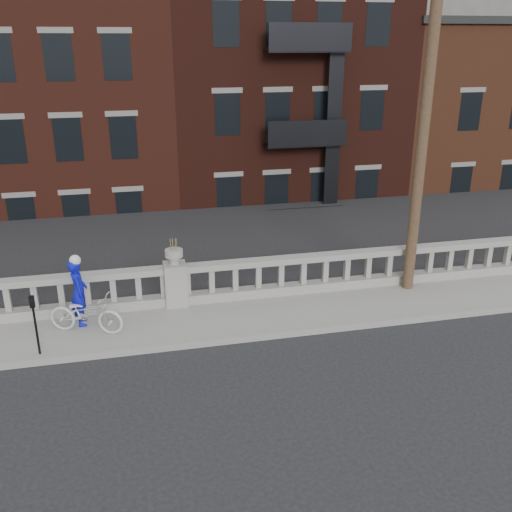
{
  "coord_description": "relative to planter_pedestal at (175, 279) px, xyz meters",
  "views": [
    {
      "loc": [
        -0.95,
        -9.25,
        6.47
      ],
      "look_at": [
        1.9,
        3.2,
        1.57
      ],
      "focal_mm": 40.0,
      "sensor_mm": 36.0,
      "label": 1
    }
  ],
  "objects": [
    {
      "name": "ground",
      "position": [
        0.0,
        -3.95,
        -0.83
      ],
      "size": [
        120.0,
        120.0,
        0.0
      ],
      "primitive_type": "plane",
      "color": "black",
      "rests_on": "ground"
    },
    {
      "name": "balustrade",
      "position": [
        0.0,
        0.0,
        -0.19
      ],
      "size": [
        28.0,
        0.34,
        1.03
      ],
      "color": "gray",
      "rests_on": "sidewalk"
    },
    {
      "name": "bicycle",
      "position": [
        -2.13,
        -1.0,
        -0.22
      ],
      "size": [
        1.85,
        1.21,
        0.92
      ],
      "primitive_type": "imported",
      "rotation": [
        0.0,
        0.0,
        1.19
      ],
      "color": "silver",
      "rests_on": "sidewalk"
    },
    {
      "name": "sidewalk",
      "position": [
        0.0,
        -0.95,
        -0.76
      ],
      "size": [
        32.0,
        2.2,
        0.15
      ],
      "primitive_type": "cube",
      "color": "gray",
      "rests_on": "ground"
    },
    {
      "name": "parking_meter_c",
      "position": [
        -3.09,
        -1.8,
        0.17
      ],
      "size": [
        0.1,
        0.09,
        1.36
      ],
      "color": "black",
      "rests_on": "sidewalk"
    },
    {
      "name": "planter_pedestal",
      "position": [
        0.0,
        0.0,
        0.0
      ],
      "size": [
        0.55,
        0.55,
        1.76
      ],
      "color": "gray",
      "rests_on": "sidewalk"
    },
    {
      "name": "cyclist",
      "position": [
        -2.27,
        -0.56,
        0.13
      ],
      "size": [
        0.45,
        0.63,
        1.62
      ],
      "primitive_type": "imported",
      "rotation": [
        0.0,
        0.0,
        1.68
      ],
      "color": "#0C0FB5",
      "rests_on": "sidewalk"
    },
    {
      "name": "lower_level",
      "position": [
        0.56,
        19.09,
        1.8
      ],
      "size": [
        80.0,
        44.0,
        20.8
      ],
      "color": "#605E59",
      "rests_on": "ground"
    },
    {
      "name": "utility_pole",
      "position": [
        6.2,
        -0.35,
        4.41
      ],
      "size": [
        1.6,
        0.28,
        10.0
      ],
      "color": "#422D1E",
      "rests_on": "sidewalk"
    }
  ]
}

